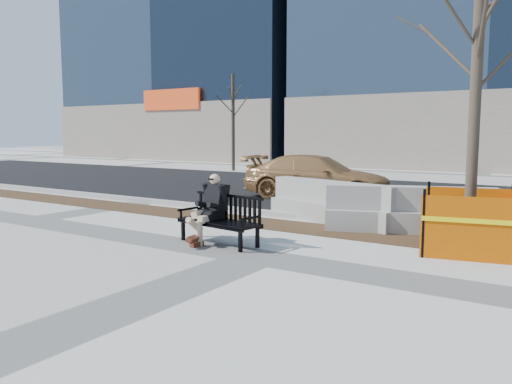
# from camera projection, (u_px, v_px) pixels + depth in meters

# --- Properties ---
(ground) EXTENTS (120.00, 120.00, 0.00)m
(ground) POSITION_uv_depth(u_px,v_px,m) (258.00, 257.00, 8.25)
(ground) COLOR beige
(ground) RESTS_ON ground
(mulch_strip) EXTENTS (40.00, 1.20, 0.02)m
(mulch_strip) POSITION_uv_depth(u_px,v_px,m) (328.00, 231.00, 10.40)
(mulch_strip) COLOR #47301C
(mulch_strip) RESTS_ON ground
(asphalt_street) EXTENTS (60.00, 10.40, 0.01)m
(asphalt_street) POSITION_uv_depth(u_px,v_px,m) (416.00, 198.00, 15.55)
(asphalt_street) COLOR black
(asphalt_street) RESTS_ON ground
(curb) EXTENTS (60.00, 0.25, 0.12)m
(curb) POSITION_uv_depth(u_px,v_px,m) (346.00, 221.00, 11.19)
(curb) COLOR #9E9B93
(curb) RESTS_ON ground
(bench) EXTENTS (1.73, 0.82, 0.89)m
(bench) POSITION_uv_depth(u_px,v_px,m) (219.00, 244.00, 9.20)
(bench) COLOR black
(bench) RESTS_ON ground
(seated_man) EXTENTS (0.65, 0.95, 1.23)m
(seated_man) POSITION_uv_depth(u_px,v_px,m) (212.00, 242.00, 9.39)
(seated_man) COLOR black
(seated_man) RESTS_ON ground
(tree_fence) EXTENTS (2.61, 2.61, 5.51)m
(tree_fence) POSITION_uv_depth(u_px,v_px,m) (468.00, 252.00, 8.59)
(tree_fence) COLOR #E86500
(tree_fence) RESTS_ON ground
(sedan) EXTENTS (4.72, 2.49, 1.30)m
(sedan) POSITION_uv_depth(u_px,v_px,m) (317.00, 198.00, 15.50)
(sedan) COLOR #A67441
(sedan) RESTS_ON ground
(jersey_barrier_left) EXTENTS (3.31, 1.49, 0.93)m
(jersey_barrier_left) POSITION_uv_depth(u_px,v_px,m) (332.00, 222.00, 11.36)
(jersey_barrier_left) COLOR #9C9992
(jersey_barrier_left) RESTS_ON ground
(jersey_barrier_right) EXTENTS (3.31, 1.69, 0.94)m
(jersey_barrier_right) POSITION_uv_depth(u_px,v_px,m) (409.00, 232.00, 10.24)
(jersey_barrier_right) COLOR #9D9B93
(jersey_barrier_right) RESTS_ON ground
(far_tree_left) EXTENTS (2.55, 2.55, 5.31)m
(far_tree_left) POSITION_uv_depth(u_px,v_px,m) (233.00, 171.00, 26.53)
(far_tree_left) COLOR #403729
(far_tree_left) RESTS_ON ground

